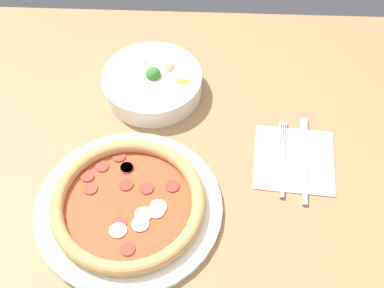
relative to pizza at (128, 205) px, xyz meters
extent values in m
cube|color=#99724C|center=(0.07, 0.07, -0.03)|extent=(1.18, 0.99, 0.03)
cylinder|color=olive|center=(-0.46, 0.50, -0.41)|extent=(0.06, 0.06, 0.72)
cylinder|color=olive|center=(0.59, 0.50, -0.41)|extent=(0.06, 0.06, 0.72)
cylinder|color=white|center=(0.00, 0.00, -0.01)|extent=(0.34, 0.34, 0.01)
torus|color=tan|center=(0.00, 0.00, 0.01)|extent=(0.28, 0.28, 0.03)
cylinder|color=#B74723|center=(0.00, 0.00, 0.00)|extent=(0.25, 0.25, 0.01)
cylinder|color=#A83323|center=(-0.03, 0.11, 0.00)|extent=(0.03, 0.03, 0.00)
cylinder|color=#A83323|center=(-0.01, 0.04, 0.00)|extent=(0.03, 0.03, 0.00)
cylinder|color=#A83323|center=(-0.06, 0.08, 0.00)|extent=(0.03, 0.03, 0.00)
cylinder|color=#A83323|center=(0.08, 0.04, 0.00)|extent=(0.03, 0.03, 0.00)
cylinder|color=#A83323|center=(-0.01, 0.08, 0.00)|extent=(0.03, 0.03, 0.00)
cylinder|color=#A83323|center=(-0.01, -0.04, 0.00)|extent=(0.03, 0.03, 0.00)
cylinder|color=#A83323|center=(0.01, -0.09, 0.00)|extent=(0.03, 0.03, 0.00)
cylinder|color=#A83323|center=(-0.08, 0.06, 0.00)|extent=(0.03, 0.03, 0.00)
cylinder|color=#A83323|center=(0.03, 0.03, 0.00)|extent=(0.03, 0.03, 0.00)
cylinder|color=#A83323|center=(-0.01, 0.08, 0.00)|extent=(0.03, 0.03, 0.00)
cylinder|color=#A83323|center=(-0.07, 0.03, 0.00)|extent=(0.03, 0.03, 0.00)
ellipsoid|color=silver|center=(0.03, -0.02, 0.00)|extent=(0.03, 0.03, 0.01)
ellipsoid|color=silver|center=(0.05, -0.01, 0.00)|extent=(0.03, 0.03, 0.01)
ellipsoid|color=silver|center=(0.05, 0.00, 0.00)|extent=(0.03, 0.03, 0.01)
ellipsoid|color=silver|center=(0.03, -0.04, 0.00)|extent=(0.03, 0.03, 0.01)
ellipsoid|color=silver|center=(-0.01, -0.05, 0.00)|extent=(0.03, 0.03, 0.01)
cylinder|color=white|center=(0.02, 0.30, 0.01)|extent=(0.21, 0.21, 0.05)
torus|color=white|center=(0.02, 0.30, 0.02)|extent=(0.21, 0.21, 0.01)
ellipsoid|color=tan|center=(-0.02, 0.24, 0.02)|extent=(0.04, 0.04, 0.02)
ellipsoid|color=tan|center=(0.00, 0.29, 0.02)|extent=(0.03, 0.04, 0.02)
ellipsoid|color=tan|center=(0.00, 0.35, 0.02)|extent=(0.03, 0.04, 0.02)
ellipsoid|color=#998466|center=(0.05, 0.32, 0.03)|extent=(0.03, 0.04, 0.02)
ellipsoid|color=tan|center=(0.00, 0.34, 0.02)|extent=(0.03, 0.04, 0.02)
sphere|color=#388433|center=(0.02, 0.30, 0.03)|extent=(0.03, 0.03, 0.03)
ellipsoid|color=yellow|center=(0.08, 0.28, 0.03)|extent=(0.04, 0.02, 0.02)
cube|color=white|center=(0.31, 0.12, -0.02)|extent=(0.17, 0.17, 0.00)
cube|color=silver|center=(0.29, 0.10, -0.01)|extent=(0.02, 0.13, 0.00)
cube|color=silver|center=(0.30, 0.19, -0.01)|extent=(0.01, 0.05, 0.00)
cube|color=silver|center=(0.29, 0.19, -0.01)|extent=(0.01, 0.05, 0.00)
cube|color=silver|center=(0.29, 0.19, -0.01)|extent=(0.01, 0.05, 0.00)
cube|color=silver|center=(0.29, 0.19, -0.01)|extent=(0.01, 0.05, 0.00)
cube|color=silver|center=(0.33, 0.06, -0.01)|extent=(0.02, 0.08, 0.01)
cube|color=silver|center=(0.33, 0.17, -0.01)|extent=(0.02, 0.13, 0.00)
camera|label=1|loc=(0.14, -0.49, 0.83)|focal=50.00mm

